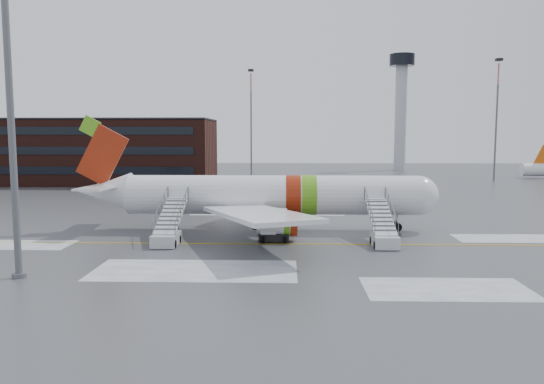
{
  "coord_description": "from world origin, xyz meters",
  "views": [
    {
      "loc": [
        0.29,
        -45.47,
        9.29
      ],
      "look_at": [
        -1.07,
        3.4,
        4.0
      ],
      "focal_mm": 35.0,
      "sensor_mm": 36.0,
      "label": 1
    }
  ],
  "objects_px": {
    "light_mast_near": "(9,78)",
    "airliner": "(263,196)",
    "pushback_tug": "(272,234)",
    "airstair_aft": "(168,232)",
    "airstair_fwd": "(383,233)"
  },
  "relations": [
    {
      "from": "airstair_fwd",
      "to": "light_mast_near",
      "type": "height_order",
      "value": "light_mast_near"
    },
    {
      "from": "airstair_fwd",
      "to": "airstair_aft",
      "type": "xyz_separation_m",
      "value": [
        -18.28,
        0.0,
        0.0
      ]
    },
    {
      "from": "airliner",
      "to": "airstair_fwd",
      "type": "height_order",
      "value": "airliner"
    },
    {
      "from": "airliner",
      "to": "airstair_aft",
      "type": "distance_m",
      "value": 10.46
    },
    {
      "from": "airliner",
      "to": "airstair_fwd",
      "type": "relative_size",
      "value": 4.55
    },
    {
      "from": "airliner",
      "to": "light_mast_near",
      "type": "height_order",
      "value": "light_mast_near"
    },
    {
      "from": "pushback_tug",
      "to": "light_mast_near",
      "type": "height_order",
      "value": "light_mast_near"
    },
    {
      "from": "pushback_tug",
      "to": "airliner",
      "type": "bearing_deg",
      "value": 100.7
    },
    {
      "from": "light_mast_near",
      "to": "pushback_tug",
      "type": "bearing_deg",
      "value": 36.72
    },
    {
      "from": "airliner",
      "to": "pushback_tug",
      "type": "bearing_deg",
      "value": -79.3
    },
    {
      "from": "airstair_fwd",
      "to": "light_mast_near",
      "type": "distance_m",
      "value": 30.27
    },
    {
      "from": "airliner",
      "to": "light_mast_near",
      "type": "relative_size",
      "value": 1.41
    },
    {
      "from": "light_mast_near",
      "to": "airliner",
      "type": "bearing_deg",
      "value": 49.13
    },
    {
      "from": "airstair_aft",
      "to": "light_mast_near",
      "type": "distance_m",
      "value": 17.71
    },
    {
      "from": "airliner",
      "to": "airstair_aft",
      "type": "bearing_deg",
      "value": -140.1
    }
  ]
}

